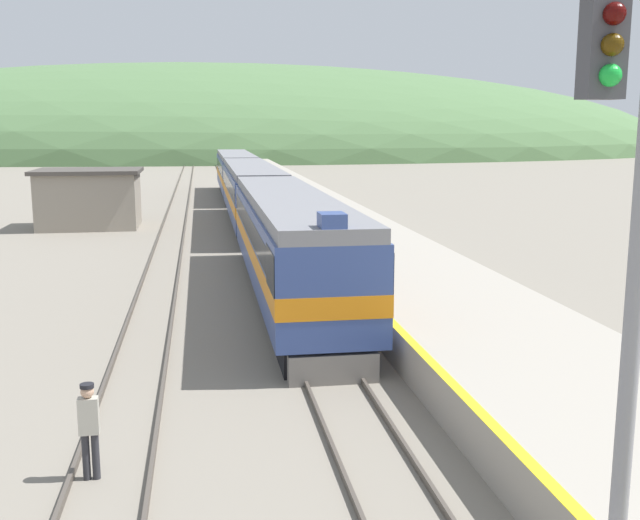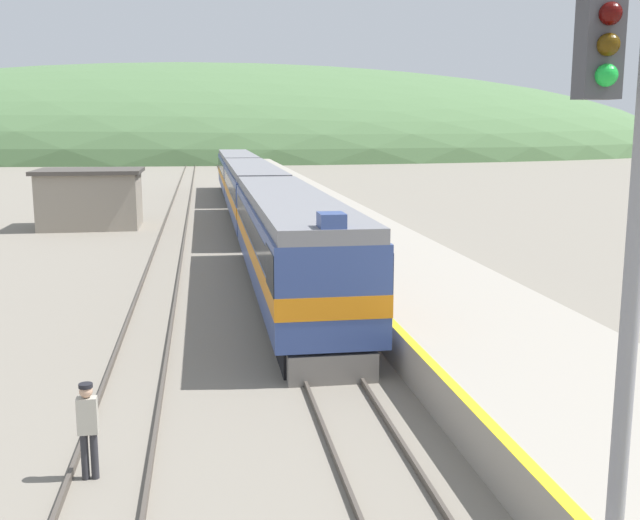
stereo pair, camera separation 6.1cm
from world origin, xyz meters
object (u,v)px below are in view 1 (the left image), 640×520
object	(u,v)px
carriage_second	(251,193)
track_worker	(89,425)
carriage_third	(236,173)
express_train_lead_car	(290,243)

from	to	relation	value
carriage_second	track_worker	size ratio (longest dim) A/B	10.83
carriage_second	carriage_third	xyz separation A→B (m)	(0.00, 20.73, 0.00)
express_train_lead_car	track_worker	size ratio (longest dim) A/B	10.50
track_worker	carriage_second	bearing A→B (deg)	81.22
express_train_lead_car	track_worker	world-z (taller)	express_train_lead_car
express_train_lead_car	carriage_third	distance (m)	41.39
carriage_third	track_worker	size ratio (longest dim) A/B	10.83
carriage_second	track_worker	world-z (taller)	carriage_second
carriage_second	carriage_third	distance (m)	20.73
carriage_second	carriage_third	bearing A→B (deg)	90.00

